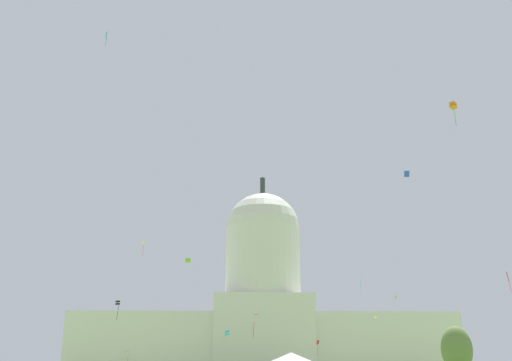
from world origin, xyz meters
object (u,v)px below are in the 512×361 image
kite_blue_high (407,174)px  kite_white_mid (143,244)px  kite_pink_low (508,278)px  kite_cyan_low (227,333)px  kite_violet_low (129,352)px  tree_east_near (457,350)px  kite_orange_high (453,106)px  capitol_building (263,320)px  kite_red_low (318,344)px  kite_cyan_mid (360,278)px  kite_yellow_low (375,318)px  kite_lime_mid (188,260)px  kite_gold_mid (396,297)px  kite_gold_low (138,337)px  kite_turquoise_high (106,36)px  kite_black_low (118,303)px  kite_magenta_low (253,318)px

kite_blue_high → kite_white_mid: bearing=-120.1°
kite_pink_low → kite_blue_high: kite_blue_high is taller
kite_cyan_low → kite_violet_low: bearing=-148.6°
tree_east_near → kite_orange_high: (-11.37, -41.80, 37.90)m
capitol_building → kite_red_low: (11.62, -53.21, -10.38)m
kite_cyan_mid → kite_yellow_low: kite_cyan_mid is taller
kite_lime_mid → kite_blue_high: size_ratio=0.74×
kite_gold_mid → kite_gold_low: kite_gold_mid is taller
kite_gold_low → kite_orange_high: bearing=-11.0°
kite_cyan_mid → kite_lime_mid: kite_cyan_mid is taller
kite_cyan_mid → kite_gold_low: bearing=-92.1°
kite_lime_mid → kite_turquoise_high: kite_turquoise_high is taller
tree_east_near → kite_blue_high: size_ratio=10.72×
kite_red_low → kite_black_low: bearing=141.2°
kite_white_mid → kite_yellow_low: bearing=-123.7°
kite_cyan_mid → kite_white_mid: size_ratio=1.07×
kite_lime_mid → kite_white_mid: kite_white_mid is taller
kite_cyan_mid → kite_white_mid: (-55.64, -63.32, -3.11)m
kite_turquoise_high → kite_cyan_low: size_ratio=1.95×
capitol_building → kite_violet_low: size_ratio=44.30×
tree_east_near → kite_cyan_low: size_ratio=9.84×
kite_magenta_low → kite_cyan_low: (-4.60, 50.27, 0.99)m
kite_violet_low → kite_pink_low: size_ratio=0.97×
kite_pink_low → kite_blue_high: size_ratio=2.42×
kite_magenta_low → kite_black_low: bearing=-150.6°
tree_east_near → kite_black_low: kite_black_low is taller
kite_white_mid → kite_gold_low: kite_white_mid is taller
tree_east_near → kite_red_low: (-26.90, 23.75, 2.31)m
kite_pink_low → kite_cyan_low: bearing=-63.7°
tree_east_near → kite_orange_high: 57.55m
kite_black_low → kite_gold_mid: bearing=-91.9°
kite_cyan_mid → kite_yellow_low: size_ratio=2.31×
kite_orange_high → kite_red_low: kite_orange_high is taller
kite_gold_mid → kite_cyan_low: (-45.41, -22.65, -10.89)m
kite_magenta_low → kite_violet_low: bearing=-171.0°
kite_orange_high → kite_red_low: size_ratio=1.18×
kite_turquoise_high → kite_pink_low: (57.84, -2.97, -38.21)m
capitol_building → kite_blue_high: bearing=-78.8°
capitol_building → kite_red_low: 55.45m
kite_gold_mid → kite_orange_high: size_ratio=0.25×
kite_magenta_low → kite_cyan_low: bearing=174.0°
capitol_building → kite_violet_low: capitol_building is taller
kite_lime_mid → kite_blue_high: kite_blue_high is taller
kite_turquoise_high → kite_gold_low: 82.61m
kite_cyan_low → capitol_building: bearing=166.9°
kite_cyan_low → kite_turquoise_high: bearing=-21.7°
kite_violet_low → kite_cyan_low: bearing=-155.2°
kite_gold_mid → kite_lime_mid: size_ratio=1.22×
kite_pink_low → kite_blue_high: (-6.63, 20.61, 21.76)m
kite_gold_mid → kite_black_low: (-66.94, -42.42, -6.45)m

